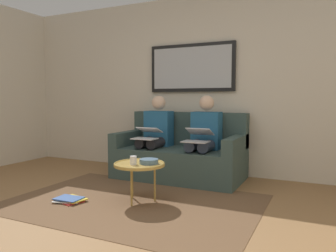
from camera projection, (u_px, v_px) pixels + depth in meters
name	position (u px, v px, depth m)	size (l,w,h in m)	color
ground_plane	(80.00, 238.00, 2.72)	(6.00, 5.20, 0.10)	olive
wall_rear	(194.00, 85.00, 4.95)	(6.00, 0.12, 2.60)	beige
area_rug	(133.00, 202.00, 3.48)	(2.60, 1.80, 0.01)	brown
couch	(181.00, 155.00, 4.59)	(1.73, 0.90, 0.90)	#384C47
framed_mirror	(192.00, 68.00, 4.84)	(1.31, 0.05, 0.70)	black
coffee_table	(139.00, 165.00, 3.47)	(0.54, 0.54, 0.42)	tan
cup	(133.00, 160.00, 3.40)	(0.07, 0.07, 0.09)	silver
bowl	(149.00, 161.00, 3.45)	(0.20, 0.20, 0.05)	slate
person_left	(204.00, 136.00, 4.35)	(0.38, 0.58, 1.14)	#235B84
laptop_silver	(198.00, 136.00, 4.14)	(0.32, 0.39, 0.17)	silver
person_right	(156.00, 133.00, 4.66)	(0.38, 0.58, 1.14)	#235B84
laptop_white	(147.00, 134.00, 4.44)	(0.32, 0.35, 0.15)	white
magazine_stack	(70.00, 199.00, 3.50)	(0.35, 0.29, 0.04)	red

